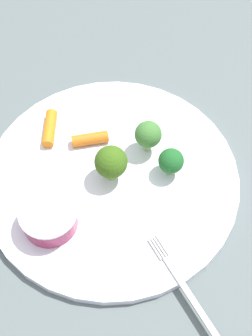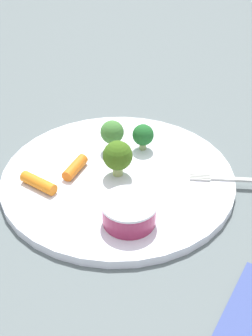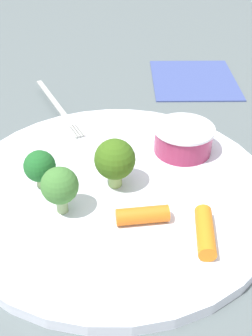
{
  "view_description": "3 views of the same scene",
  "coord_description": "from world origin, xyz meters",
  "views": [
    {
      "loc": [
        0.31,
        0.03,
        0.5
      ],
      "look_at": [
        -0.01,
        0.02,
        0.02
      ],
      "focal_mm": 50.16,
      "sensor_mm": 36.0,
      "label": 1
    },
    {
      "loc": [
        0.3,
        -0.39,
        0.38
      ],
      "look_at": [
        0.01,
        0.01,
        0.02
      ],
      "focal_mm": 48.44,
      "sensor_mm": 36.0,
      "label": 2
    },
    {
      "loc": [
        -0.32,
        -0.04,
        0.27
      ],
      "look_at": [
        0.0,
        -0.01,
        0.03
      ],
      "focal_mm": 43.75,
      "sensor_mm": 36.0,
      "label": 3
    }
  ],
  "objects": [
    {
      "name": "broccoli_floret_0",
      "position": [
        -0.04,
        0.04,
        0.04
      ],
      "size": [
        0.03,
        0.03,
        0.05
      ],
      "color": "#90AD72",
      "rests_on": "plate"
    },
    {
      "name": "ground_plane",
      "position": [
        0.0,
        0.0,
        0.0
      ],
      "size": [
        2.4,
        2.4,
        0.0
      ],
      "primitive_type": "plane",
      "color": "#535D5E"
    },
    {
      "name": "carrot_stick_1",
      "position": [
        -0.05,
        -0.03,
        0.02
      ],
      "size": [
        0.03,
        0.05,
        0.02
      ],
      "primitive_type": "cylinder",
      "rotation": [
        1.57,
        0.0,
        3.37
      ],
      "color": "orange",
      "rests_on": "plate"
    },
    {
      "name": "carrot_stick_0",
      "position": [
        -0.06,
        -0.08,
        0.02
      ],
      "size": [
        0.05,
        0.02,
        0.02
      ],
      "primitive_type": "cylinder",
      "rotation": [
        1.57,
        0.0,
        4.73
      ],
      "color": "orange",
      "rests_on": "plate"
    },
    {
      "name": "plate",
      "position": [
        0.0,
        0.0,
        0.01
      ],
      "size": [
        0.32,
        0.32,
        0.01
      ],
      "primitive_type": "cylinder",
      "color": "white",
      "rests_on": "ground_plane"
    },
    {
      "name": "broccoli_floret_1",
      "position": [
        -0.01,
        0.07,
        0.04
      ],
      "size": [
        0.03,
        0.03,
        0.04
      ],
      "color": "#91AB6B",
      "rests_on": "plate"
    },
    {
      "name": "broccoli_floret_2",
      "position": [
        0.0,
        -0.0,
        0.04
      ],
      "size": [
        0.04,
        0.04,
        0.05
      ],
      "color": "#93B263",
      "rests_on": "plate"
    },
    {
      "name": "sauce_cup",
      "position": [
        0.07,
        -0.07,
        0.03
      ],
      "size": [
        0.07,
        0.07,
        0.03
      ],
      "color": "#92284C",
      "rests_on": "plate"
    },
    {
      "name": "fork",
      "position": [
        0.15,
        0.09,
        0.01
      ],
      "size": [
        0.15,
        0.1,
        0.0
      ],
      "color": "#B7BAB3",
      "rests_on": "plate"
    }
  ]
}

